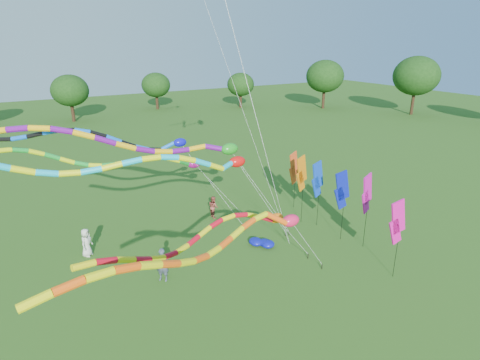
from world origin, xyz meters
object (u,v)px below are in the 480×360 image
tube_kite_orange (226,240)px  blue_nylon_heap (267,243)px  person_a (86,242)px  tube_kite_red (218,232)px  person_b (163,265)px  person_c (213,207)px

tube_kite_orange → blue_nylon_heap: bearing=27.7°
blue_nylon_heap → person_a: person_a is taller
person_a → blue_nylon_heap: bearing=-73.1°
tube_kite_orange → tube_kite_red: bearing=55.6°
person_b → tube_kite_orange: bearing=-41.1°
tube_kite_red → person_a: 10.16m
person_b → person_c: person_b is taller
blue_nylon_heap → person_b: person_b is taller
tube_kite_red → blue_nylon_heap: size_ratio=7.92×
blue_nylon_heap → tube_kite_orange: bearing=-134.8°
blue_nylon_heap → person_a: size_ratio=0.93×
tube_kite_red → person_c: (4.51, 9.74, -3.44)m
person_c → person_b: bearing=132.8°
blue_nylon_heap → person_a: 10.61m
tube_kite_orange → person_c: (5.02, 11.41, -3.95)m
tube_kite_red → person_c: 11.28m
blue_nylon_heap → person_b: (-6.73, -0.39, 0.72)m
person_a → tube_kite_orange: bearing=-119.3°
tube_kite_orange → person_c: tube_kite_orange is taller
blue_nylon_heap → person_c: 5.52m
tube_kite_red → person_c: size_ratio=7.95×
tube_kite_orange → person_b: (-0.78, 5.61, -3.82)m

